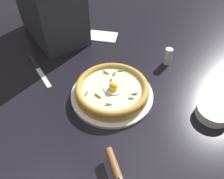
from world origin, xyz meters
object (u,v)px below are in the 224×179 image
object	(u,v)px
folded_napkin	(103,36)
side_bowl	(214,112)
pizza	(112,89)
table_knife	(37,66)
pizza_cutter	(117,172)
pepper_shaker	(168,56)

from	to	relation	value
folded_napkin	side_bowl	bearing A→B (deg)	7.44
pizza	table_knife	xyz separation A→B (m)	(-0.31, -0.19, -0.03)
folded_napkin	pizza	bearing A→B (deg)	-24.38
pizza_cutter	folded_napkin	size ratio (longest dim) A/B	1.15
pizza	table_knife	bearing A→B (deg)	-148.30
side_bowl	table_knife	size ratio (longest dim) A/B	0.52
pizza_cutter	pepper_shaker	xyz separation A→B (m)	(-0.31, 0.45, -0.00)
side_bowl	pizza	bearing A→B (deg)	-135.83
side_bowl	folded_napkin	world-z (taller)	side_bowl
pizza	pepper_shaker	xyz separation A→B (m)	(-0.04, 0.30, 0.00)
pizza	side_bowl	distance (m)	0.36
side_bowl	pizza_cutter	xyz separation A→B (m)	(0.02, -0.40, 0.02)
side_bowl	pizza_cutter	size ratio (longest dim) A/B	0.71
folded_napkin	table_knife	bearing A→B (deg)	-80.16
pizza	pizza_cutter	xyz separation A→B (m)	(0.27, -0.15, 0.00)
pizza_cutter	table_knife	size ratio (longest dim) A/B	0.72
pizza_cutter	folded_napkin	world-z (taller)	pizza_cutter
pizza	pepper_shaker	size ratio (longest dim) A/B	3.63
pizza	pepper_shaker	distance (m)	0.30
pizza	side_bowl	xyz separation A→B (m)	(0.25, 0.25, -0.02)
pepper_shaker	pizza	bearing A→B (deg)	-81.92
side_bowl	table_knife	world-z (taller)	side_bowl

